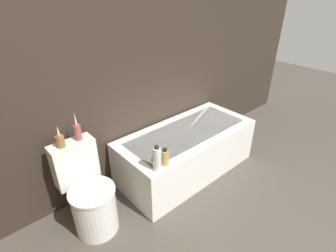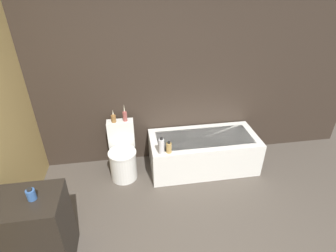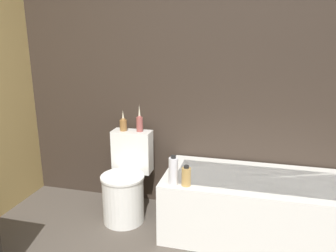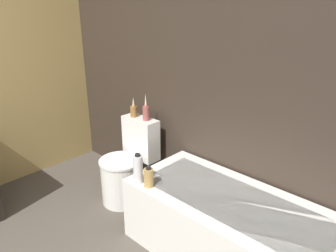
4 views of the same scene
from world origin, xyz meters
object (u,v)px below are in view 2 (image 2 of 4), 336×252
soap_bottle_glass (31,194)px  vase_gold (113,118)px  shampoo_bottle_tall (161,146)px  bathtub (203,152)px  vase_silver (125,115)px  shampoo_bottle_short (169,148)px  toilet (123,156)px

soap_bottle_glass → vase_gold: size_ratio=0.64×
shampoo_bottle_tall → bathtub: bearing=23.9°
bathtub → shampoo_bottle_tall: (-0.66, -0.29, 0.37)m
vase_silver → shampoo_bottle_tall: vase_silver is taller
bathtub → shampoo_bottle_tall: bearing=-156.1°
shampoo_bottle_tall → shampoo_bottle_short: (0.10, 0.01, -0.04)m
vase_silver → shampoo_bottle_short: bearing=-42.0°
soap_bottle_glass → shampoo_bottle_short: size_ratio=0.74×
soap_bottle_glass → shampoo_bottle_short: 1.67m
vase_silver → shampoo_bottle_tall: bearing=-48.6°
bathtub → toilet: toilet is taller
toilet → vase_silver: 0.58m
toilet → shampoo_bottle_short: toilet is taller
vase_gold → shampoo_bottle_tall: vase_gold is taller
shampoo_bottle_tall → shampoo_bottle_short: shampoo_bottle_tall is taller
bathtub → vase_gold: (-1.25, 0.19, 0.58)m
bathtub → shampoo_bottle_short: (-0.56, -0.28, 0.33)m
vase_gold → shampoo_bottle_short: size_ratio=1.17×
bathtub → shampoo_bottle_short: 0.71m
toilet → vase_gold: (-0.08, 0.18, 0.52)m
soap_bottle_glass → vase_silver: bearing=59.4°
toilet → soap_bottle_glass: (-0.75, -1.21, 0.57)m
toilet → vase_gold: size_ratio=4.05×
vase_gold → vase_silver: bearing=4.9°
bathtub → soap_bottle_glass: soap_bottle_glass is taller
shampoo_bottle_short → bathtub: bearing=26.4°
shampoo_bottle_short → toilet: bearing=154.8°
soap_bottle_glass → shampoo_bottle_short: bearing=34.0°
toilet → vase_gold: bearing=113.2°
vase_gold → shampoo_bottle_tall: bearing=-39.2°
toilet → vase_silver: size_ratio=3.07×
vase_silver → toilet: bearing=-111.8°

